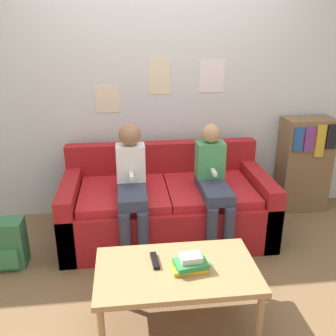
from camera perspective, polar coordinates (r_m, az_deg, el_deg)
The scene contains 10 objects.
ground_plane at distance 3.09m, azimuth 0.99°, elevation -15.04°, with size 10.00×10.00×0.00m, color brown.
wall_back at distance 3.65m, azimuth -1.31°, elevation 12.75°, with size 8.00×0.06×2.60m.
couch at distance 3.43m, azimuth -0.26°, elevation -5.81°, with size 1.82×0.91×0.77m.
coffee_table at distance 2.42m, azimuth 1.31°, elevation -15.85°, with size 1.00×0.58×0.41m.
person_left at distance 3.09m, azimuth -5.55°, elevation -2.22°, with size 0.24×0.61×1.07m.
person_right at distance 3.17m, azimuth 6.94°, elevation -2.09°, with size 0.24×0.61×1.04m.
tv_remote at distance 2.44m, azimuth -2.03°, elevation -13.92°, with size 0.05×0.17×0.02m.
book_stack at distance 2.37m, azimuth 3.37°, elevation -14.31°, with size 0.23×0.18×0.10m.
bookshelf at distance 4.08m, azimuth 19.99°, elevation 0.56°, with size 0.49×0.30×0.97m.
backpack at distance 3.27m, azimuth -23.09°, elevation -10.61°, with size 0.25×0.22×0.40m.
Camera 1 is at (-0.35, -2.48, 1.81)m, focal length 40.00 mm.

